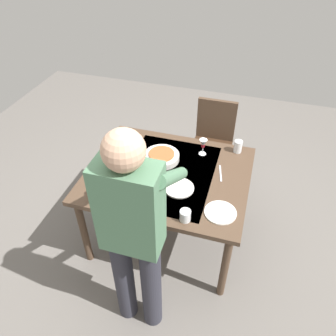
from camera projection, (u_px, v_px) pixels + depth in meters
ground_plane at (168, 232)px, 3.18m from camera, size 6.00×6.00×0.00m
dining_table at (168, 180)px, 2.74m from camera, size 1.31×1.08×0.76m
chair_near at (213, 138)px, 3.47m from camera, size 0.40×0.40×0.91m
person_server at (134, 232)px, 1.97m from camera, size 0.42×0.61×1.69m
wine_bottle at (133, 166)px, 2.58m from camera, size 0.07×0.07×0.30m
wine_glass_left at (203, 144)px, 2.82m from camera, size 0.07×0.07×0.15m
water_cup_near_left at (185, 216)px, 2.28m from camera, size 0.08×0.08×0.09m
water_cup_near_right at (96, 191)px, 2.45m from camera, size 0.07×0.07×0.10m
water_cup_far_left at (238, 146)px, 2.88m from camera, size 0.07×0.07×0.11m
serving_bowl_pasta at (162, 156)px, 2.80m from camera, size 0.30×0.30×0.07m
side_bowl_salad at (152, 202)px, 2.39m from camera, size 0.18×0.18×0.07m
dinner_plate_near at (220, 212)px, 2.35m from camera, size 0.23×0.23×0.01m
dinner_plate_far at (179, 188)px, 2.55m from camera, size 0.23×0.23×0.01m
table_knife at (220, 173)px, 2.68m from camera, size 0.06×0.20×0.00m
table_fork at (138, 141)px, 3.04m from camera, size 0.05×0.18×0.00m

